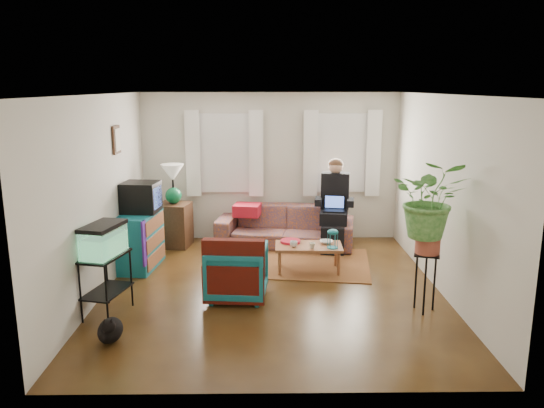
{
  "coord_description": "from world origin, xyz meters",
  "views": [
    {
      "loc": [
        -0.1,
        -6.78,
        2.71
      ],
      "look_at": [
        0.0,
        0.4,
        1.1
      ],
      "focal_mm": 35.0,
      "sensor_mm": 36.0,
      "label": 1
    }
  ],
  "objects_px": {
    "sofa": "(285,220)",
    "side_table": "(175,225)",
    "aquarium_stand": "(107,285)",
    "coffee_table": "(308,258)",
    "armchair": "(237,269)",
    "plant_stand": "(425,282)",
    "dresser": "(140,240)"
  },
  "relations": [
    {
      "from": "side_table",
      "to": "aquarium_stand",
      "type": "distance_m",
      "value": 2.82
    },
    {
      "from": "sofa",
      "to": "coffee_table",
      "type": "xyz_separation_m",
      "value": [
        0.3,
        -1.34,
        -0.25
      ]
    },
    {
      "from": "side_table",
      "to": "armchair",
      "type": "relative_size",
      "value": 0.97
    },
    {
      "from": "side_table",
      "to": "coffee_table",
      "type": "height_order",
      "value": "side_table"
    },
    {
      "from": "sofa",
      "to": "aquarium_stand",
      "type": "relative_size",
      "value": 3.11
    },
    {
      "from": "dresser",
      "to": "plant_stand",
      "type": "distance_m",
      "value": 4.18
    },
    {
      "from": "dresser",
      "to": "armchair",
      "type": "height_order",
      "value": "dresser"
    },
    {
      "from": "aquarium_stand",
      "to": "plant_stand",
      "type": "height_order",
      "value": "plant_stand"
    },
    {
      "from": "dresser",
      "to": "coffee_table",
      "type": "distance_m",
      "value": 2.55
    },
    {
      "from": "coffee_table",
      "to": "plant_stand",
      "type": "bearing_deg",
      "value": -46.14
    },
    {
      "from": "armchair",
      "to": "aquarium_stand",
      "type": "bearing_deg",
      "value": 23.58
    },
    {
      "from": "side_table",
      "to": "armchair",
      "type": "height_order",
      "value": "armchair"
    },
    {
      "from": "coffee_table",
      "to": "side_table",
      "type": "bearing_deg",
      "value": 150.93
    },
    {
      "from": "dresser",
      "to": "armchair",
      "type": "relative_size",
      "value": 1.22
    },
    {
      "from": "sofa",
      "to": "dresser",
      "type": "bearing_deg",
      "value": -143.57
    },
    {
      "from": "armchair",
      "to": "plant_stand",
      "type": "relative_size",
      "value": 1.03
    },
    {
      "from": "sofa",
      "to": "aquarium_stand",
      "type": "distance_m",
      "value": 3.61
    },
    {
      "from": "aquarium_stand",
      "to": "sofa",
      "type": "bearing_deg",
      "value": 65.24
    },
    {
      "from": "armchair",
      "to": "coffee_table",
      "type": "xyz_separation_m",
      "value": [
        1.01,
        0.97,
        -0.18
      ]
    },
    {
      "from": "aquarium_stand",
      "to": "armchair",
      "type": "height_order",
      "value": "armchair"
    },
    {
      "from": "side_table",
      "to": "plant_stand",
      "type": "height_order",
      "value": "side_table"
    },
    {
      "from": "aquarium_stand",
      "to": "armchair",
      "type": "bearing_deg",
      "value": 32.27
    },
    {
      "from": "coffee_table",
      "to": "armchair",
      "type": "bearing_deg",
      "value": -134.19
    },
    {
      "from": "sofa",
      "to": "side_table",
      "type": "bearing_deg",
      "value": -169.56
    },
    {
      "from": "side_table",
      "to": "coffee_table",
      "type": "bearing_deg",
      "value": -30.98
    },
    {
      "from": "sofa",
      "to": "plant_stand",
      "type": "bearing_deg",
      "value": -50.37
    },
    {
      "from": "aquarium_stand",
      "to": "coffee_table",
      "type": "height_order",
      "value": "aquarium_stand"
    },
    {
      "from": "dresser",
      "to": "side_table",
      "type": "bearing_deg",
      "value": 79.17
    },
    {
      "from": "sofa",
      "to": "side_table",
      "type": "xyz_separation_m",
      "value": [
        -1.9,
        -0.02,
        -0.08
      ]
    },
    {
      "from": "sofa",
      "to": "aquarium_stand",
      "type": "xyz_separation_m",
      "value": [
        -2.25,
        -2.82,
        -0.08
      ]
    },
    {
      "from": "sofa",
      "to": "dresser",
      "type": "relative_size",
      "value": 2.46
    },
    {
      "from": "aquarium_stand",
      "to": "coffee_table",
      "type": "xyz_separation_m",
      "value": [
        2.55,
        1.48,
        -0.17
      ]
    }
  ]
}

